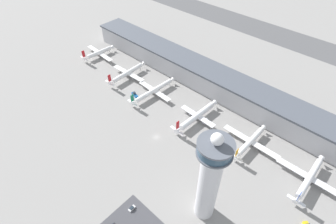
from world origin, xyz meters
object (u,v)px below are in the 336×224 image
Objects in this scene: service_truck_catering at (215,141)px; airplane_gate_charlie at (154,91)px; airplane_gate_echo at (250,142)px; airplane_gate_alpha at (99,53)px; airplane_gate_delta at (197,116)px; car_white_wagon at (132,208)px; control_tower at (210,178)px; airplane_gate_foxtrot at (310,178)px; service_truck_baggage at (135,95)px; airplane_gate_bravo at (127,73)px.

airplane_gate_charlie is at bearing 173.78° from service_truck_catering.
airplane_gate_charlie is 1.11× the size of airplane_gate_echo.
airplane_gate_alpha is 127.26m from airplane_gate_delta.
car_white_wagon is (-5.37, -71.25, -0.41)m from service_truck_catering.
control_tower is 1.50× the size of airplane_gate_echo.
airplane_gate_foxtrot is at bearing 58.40° from control_tower.
airplane_gate_charlie is 44.79m from airplane_gate_delta.
airplane_gate_charlie is at bearing -3.87° from airplane_gate_alpha.
airplane_gate_alpha is (-173.92, 58.08, -27.85)m from control_tower.
service_truck_baggage reaches higher than service_truck_catering.
airplane_gate_charlie is 1.04× the size of airplane_gate_delta.
airplane_gate_foxtrot reaches higher than car_white_wagon.
control_tower is 59.82m from service_truck_catering.
airplane_gate_charlie is at bearing 128.27° from car_white_wagon.
airplane_gate_bravo is 27.51m from service_truck_baggage.
airplane_gate_bravo is at bearing 140.25° from car_white_wagon.
control_tower is 1.49× the size of airplane_gate_bravo.
service_truck_baggage is (-96.57, -17.22, -2.83)m from airplane_gate_echo.
airplane_gate_echo is 22.98m from service_truck_catering.
airplane_gate_foxtrot is (208.61, -1.69, 0.40)m from airplane_gate_alpha.
control_tower is 185.46m from airplane_gate_alpha.
airplane_gate_charlie is at bearing 150.17° from control_tower.
control_tower is 8.35× the size of service_truck_baggage.
service_truck_baggage is (23.90, -13.16, -3.52)m from airplane_gate_bravo.
airplane_gate_echo is at bearing 10.11° from service_truck_baggage.
control_tower is 109.18m from airplane_gate_charlie.
control_tower is 71.67m from airplane_gate_foxtrot.
service_truck_baggage reaches higher than car_white_wagon.
airplane_gate_delta is at bearing 102.26° from car_white_wagon.
control_tower reaches higher than airplane_gate_echo.
service_truck_baggage is at bearing -13.49° from airplane_gate_alpha.
airplane_gate_alpha is 5.37× the size of service_truck_catering.
control_tower is at bearing -23.22° from airplane_gate_bravo.
car_white_wagon is at bearing -106.04° from airplane_gate_echo.
car_white_wagon is (72.39, -66.91, -0.50)m from service_truck_baggage.
airplane_gate_charlie is at bearing -178.24° from airplane_gate_foxtrot.
airplane_gate_charlie reaches higher than airplane_gate_echo.
car_white_wagon is at bearing -77.74° from airplane_gate_delta.
airplane_gate_bravo is (-125.85, 53.99, -27.27)m from control_tower.
control_tower reaches higher than airplane_gate_alpha.
car_white_wagon is at bearing -39.75° from airplane_gate_bravo.
airplane_gate_charlie is (34.30, -1.48, -0.69)m from airplane_gate_bravo.
control_tower is at bearing -29.83° from airplane_gate_charlie.
control_tower is 114.06m from service_truck_baggage.
control_tower is at bearing 41.43° from car_white_wagon.
airplane_gate_echo is at bearing 95.30° from control_tower.
airplane_gate_echo is at bearing 3.67° from airplane_gate_charlie.
airplane_gate_echo reaches higher than service_truck_baggage.
airplane_gate_bravo is 1.03× the size of airplane_gate_foxtrot.
airplane_gate_delta is (44.79, 0.55, 0.17)m from airplane_gate_charlie.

